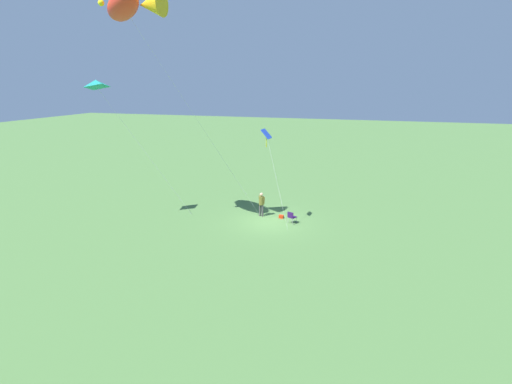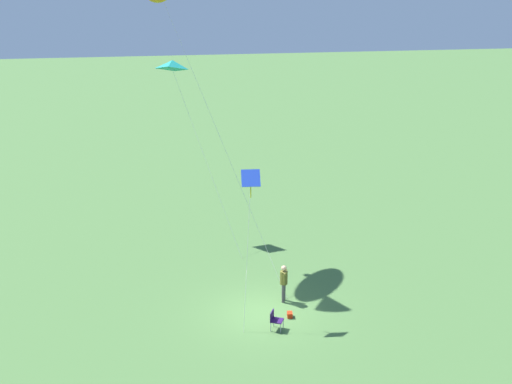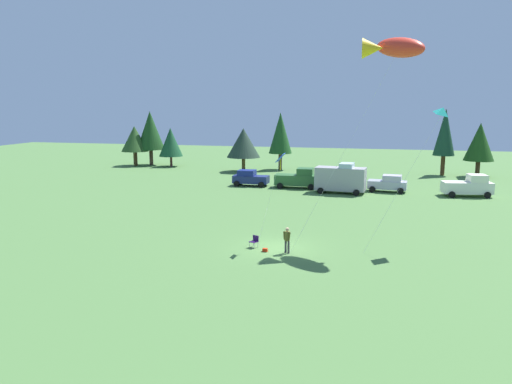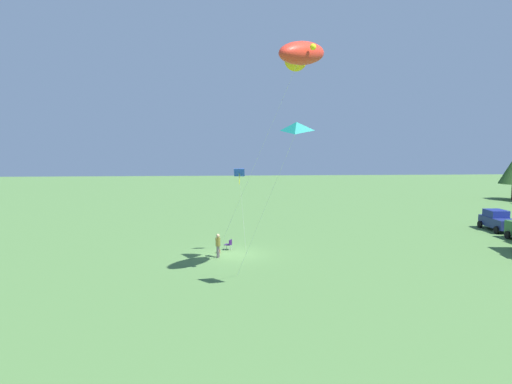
{
  "view_description": "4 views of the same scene",
  "coord_description": "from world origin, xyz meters",
  "px_view_note": "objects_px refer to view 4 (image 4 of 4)",
  "views": [
    {
      "loc": [
        -6.76,
        24.9,
        9.32
      ],
      "look_at": [
        0.68,
        1.14,
        2.42
      ],
      "focal_mm": 28.0,
      "sensor_mm": 36.0,
      "label": 1
    },
    {
      "loc": [
        -27.11,
        4.36,
        14.95
      ],
      "look_at": [
        -1.22,
        0.44,
        6.0
      ],
      "focal_mm": 50.0,
      "sensor_mm": 36.0,
      "label": 2
    },
    {
      "loc": [
        6.35,
        -32.33,
        9.65
      ],
      "look_at": [
        -1.57,
        0.85,
        3.64
      ],
      "focal_mm": 35.0,
      "sensor_mm": 36.0,
      "label": 3
    },
    {
      "loc": [
        36.54,
        -0.75,
        8.57
      ],
      "look_at": [
        -3.0,
        1.88,
        4.34
      ],
      "focal_mm": 35.0,
      "sensor_mm": 36.0,
      "label": 4
    }
  ],
  "objects_px": {
    "folding_chair": "(229,244)",
    "kite_diamond_blue": "(239,175)",
    "person_kite_flyer": "(218,244)",
    "kite_large_fish": "(301,54)",
    "kite_delta_teal": "(296,127)",
    "car_navy_hatch": "(498,220)",
    "backpack_on_grass": "(218,251)"
  },
  "relations": [
    {
      "from": "folding_chair",
      "to": "kite_diamond_blue",
      "type": "distance_m",
      "value": 5.74
    },
    {
      "from": "person_kite_flyer",
      "to": "folding_chair",
      "type": "distance_m",
      "value": 2.59
    },
    {
      "from": "kite_large_fish",
      "to": "kite_delta_teal",
      "type": "relative_size",
      "value": 1.5
    },
    {
      "from": "car_navy_hatch",
      "to": "kite_delta_teal",
      "type": "xyz_separation_m",
      "value": [
        18.73,
        -21.92,
        8.24
      ]
    },
    {
      "from": "folding_chair",
      "to": "kite_diamond_blue",
      "type": "relative_size",
      "value": 0.13
    },
    {
      "from": "person_kite_flyer",
      "to": "kite_large_fish",
      "type": "distance_m",
      "value": 14.76
    },
    {
      "from": "backpack_on_grass",
      "to": "kite_large_fish",
      "type": "relative_size",
      "value": 0.02
    },
    {
      "from": "person_kite_flyer",
      "to": "kite_delta_teal",
      "type": "distance_m",
      "value": 13.33
    },
    {
      "from": "folding_chair",
      "to": "car_navy_hatch",
      "type": "bearing_deg",
      "value": -139.74
    },
    {
      "from": "backpack_on_grass",
      "to": "kite_delta_teal",
      "type": "distance_m",
      "value": 14.97
    },
    {
      "from": "backpack_on_grass",
      "to": "kite_large_fish",
      "type": "bearing_deg",
      "value": 32.45
    },
    {
      "from": "folding_chair",
      "to": "kite_large_fish",
      "type": "xyz_separation_m",
      "value": [
        8.68,
        4.13,
        12.94
      ]
    },
    {
      "from": "backpack_on_grass",
      "to": "kite_diamond_blue",
      "type": "bearing_deg",
      "value": 67.71
    },
    {
      "from": "folding_chair",
      "to": "kite_large_fish",
      "type": "bearing_deg",
      "value": 140.9
    },
    {
      "from": "person_kite_flyer",
      "to": "kite_large_fish",
      "type": "xyz_separation_m",
      "value": [
        6.28,
        4.95,
        12.41
      ]
    },
    {
      "from": "person_kite_flyer",
      "to": "car_navy_hatch",
      "type": "relative_size",
      "value": 0.41
    },
    {
      "from": "backpack_on_grass",
      "to": "car_navy_hatch",
      "type": "height_order",
      "value": "car_navy_hatch"
    },
    {
      "from": "person_kite_flyer",
      "to": "kite_delta_teal",
      "type": "bearing_deg",
      "value": 132.48
    },
    {
      "from": "car_navy_hatch",
      "to": "kite_large_fish",
      "type": "relative_size",
      "value": 0.3
    },
    {
      "from": "person_kite_flyer",
      "to": "folding_chair",
      "type": "relative_size",
      "value": 2.12
    },
    {
      "from": "folding_chair",
      "to": "car_navy_hatch",
      "type": "xyz_separation_m",
      "value": [
        -6.68,
        25.31,
        0.46
      ]
    },
    {
      "from": "folding_chair",
      "to": "kite_large_fish",
      "type": "height_order",
      "value": "kite_large_fish"
    },
    {
      "from": "kite_delta_teal",
      "to": "kite_large_fish",
      "type": "bearing_deg",
      "value": 167.84
    },
    {
      "from": "person_kite_flyer",
      "to": "kite_large_fish",
      "type": "bearing_deg",
      "value": 147.07
    },
    {
      "from": "car_navy_hatch",
      "to": "kite_delta_teal",
      "type": "relative_size",
      "value": 0.44
    },
    {
      "from": "person_kite_flyer",
      "to": "backpack_on_grass",
      "type": "bearing_deg",
      "value": -71.5
    },
    {
      "from": "folding_chair",
      "to": "kite_diamond_blue",
      "type": "height_order",
      "value": "kite_diamond_blue"
    },
    {
      "from": "person_kite_flyer",
      "to": "kite_diamond_blue",
      "type": "height_order",
      "value": "kite_diamond_blue"
    },
    {
      "from": "car_navy_hatch",
      "to": "kite_diamond_blue",
      "type": "height_order",
      "value": "kite_diamond_blue"
    },
    {
      "from": "person_kite_flyer",
      "to": "folding_chair",
      "type": "height_order",
      "value": "person_kite_flyer"
    },
    {
      "from": "kite_large_fish",
      "to": "car_navy_hatch",
      "type": "bearing_deg",
      "value": 125.94
    },
    {
      "from": "folding_chair",
      "to": "backpack_on_grass",
      "type": "relative_size",
      "value": 2.56
    }
  ]
}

